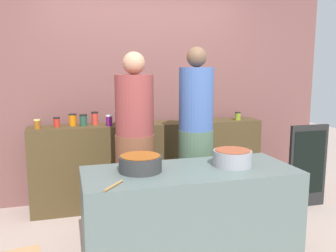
{
  "coord_description": "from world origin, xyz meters",
  "views": [
    {
      "loc": [
        -0.93,
        -2.89,
        1.6
      ],
      "look_at": [
        0.0,
        0.35,
        1.05
      ],
      "focal_mm": 38.2,
      "sensor_mm": 36.0,
      "label": 1
    }
  ],
  "objects": [
    {
      "name": "ground",
      "position": [
        0.0,
        0.0,
        0.0
      ],
      "size": [
        12.0,
        12.0,
        0.0
      ],
      "primitive_type": "plane",
      "color": "tan"
    },
    {
      "name": "storefront_wall",
      "position": [
        0.0,
        1.45,
        1.5
      ],
      "size": [
        4.8,
        0.12,
        3.0
      ],
      "primitive_type": "cube",
      "color": "brown",
      "rests_on": "ground"
    },
    {
      "name": "display_shelf",
      "position": [
        0.0,
        1.1,
        0.48
      ],
      "size": [
        2.7,
        0.36,
        0.97
      ],
      "primitive_type": "cube",
      "color": "#43341C",
      "rests_on": "ground"
    },
    {
      "name": "prep_table",
      "position": [
        0.0,
        -0.3,
        0.4
      ],
      "size": [
        1.7,
        0.7,
        0.8
      ],
      "primitive_type": "cube",
      "color": "#52625E",
      "rests_on": "ground"
    },
    {
      "name": "preserve_jar_0",
      "position": [
        -1.23,
        1.03,
        1.02
      ],
      "size": [
        0.07,
        0.07,
        0.1
      ],
      "color": "brown",
      "rests_on": "display_shelf"
    },
    {
      "name": "preserve_jar_1",
      "position": [
        -1.04,
        1.11,
        1.02
      ],
      "size": [
        0.07,
        0.07,
        0.11
      ],
      "color": "#AF281D",
      "rests_on": "display_shelf"
    },
    {
      "name": "preserve_jar_2",
      "position": [
        -0.87,
        1.15,
        1.03
      ],
      "size": [
        0.09,
        0.09,
        0.13
      ],
      "color": "#C9640C",
      "rests_on": "display_shelf"
    },
    {
      "name": "preserve_jar_3",
      "position": [
        -0.76,
        1.1,
        1.03
      ],
      "size": [
        0.08,
        0.08,
        0.13
      ],
      "color": "#234635",
      "rests_on": "display_shelf"
    },
    {
      "name": "preserve_jar_4",
      "position": [
        -0.63,
        1.15,
        1.04
      ],
      "size": [
        0.08,
        0.08,
        0.15
      ],
      "color": "red",
      "rests_on": "display_shelf"
    },
    {
      "name": "preserve_jar_5",
      "position": [
        -0.48,
        1.03,
        1.03
      ],
      "size": [
        0.07,
        0.07,
        0.12
      ],
      "color": "#59145A",
      "rests_on": "display_shelf"
    },
    {
      "name": "preserve_jar_6",
      "position": [
        -0.36,
        1.15,
        1.04
      ],
      "size": [
        0.09,
        0.09,
        0.15
      ],
      "color": "brown",
      "rests_on": "display_shelf"
    },
    {
      "name": "preserve_jar_7",
      "position": [
        0.48,
        1.15,
        1.04
      ],
      "size": [
        0.08,
        0.08,
        0.15
      ],
      "color": "gold",
      "rests_on": "display_shelf"
    },
    {
      "name": "preserve_jar_8",
      "position": [
        1.09,
        1.04,
        1.02
      ],
      "size": [
        0.07,
        0.07,
        0.1
      ],
      "color": "olive",
      "rests_on": "display_shelf"
    },
    {
      "name": "cooking_pot_left",
      "position": [
        -0.39,
        -0.24,
        0.86
      ],
      "size": [
        0.34,
        0.34,
        0.13
      ],
      "color": "#2D2D2D",
      "rests_on": "prep_table"
    },
    {
      "name": "cooking_pot_center",
      "position": [
        0.37,
        -0.29,
        0.87
      ],
      "size": [
        0.32,
        0.32,
        0.13
      ],
      "color": "gray",
      "rests_on": "prep_table"
    },
    {
      "name": "wooden_spoon",
      "position": [
        -0.64,
        -0.55,
        0.81
      ],
      "size": [
        0.16,
        0.19,
        0.02
      ],
      "primitive_type": "cylinder",
      "rotation": [
        1.57,
        0.0,
        2.46
      ],
      "color": "#9E703D",
      "rests_on": "prep_table"
    },
    {
      "name": "cook_with_tongs",
      "position": [
        -0.29,
        0.52,
        0.79
      ],
      "size": [
        0.39,
        0.39,
        1.75
      ],
      "color": "brown",
      "rests_on": "ground"
    },
    {
      "name": "cook_in_cap",
      "position": [
        0.29,
        0.37,
        0.82
      ],
      "size": [
        0.35,
        0.35,
        1.8
      ],
      "color": "#455D47",
      "rests_on": "ground"
    },
    {
      "name": "chalkboard_sign",
      "position": [
        1.71,
        0.49,
        0.49
      ],
      "size": [
        0.48,
        0.04,
        0.96
      ],
      "color": "black",
      "rests_on": "ground"
    }
  ]
}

